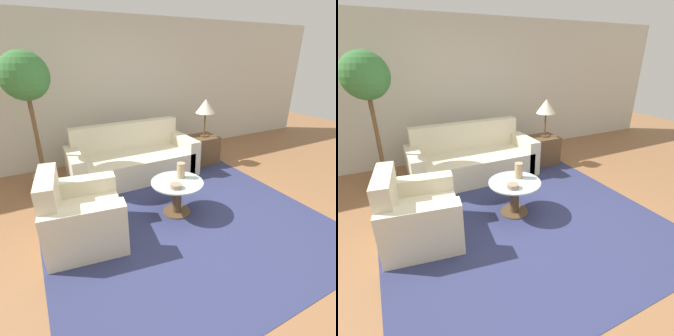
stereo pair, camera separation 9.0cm
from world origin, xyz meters
The scene contains 11 objects.
ground_plane centered at (0.00, 0.00, 0.00)m, with size 14.00×14.00×0.00m, color #8E603D.
wall_back centered at (0.00, 2.96, 1.30)m, with size 10.00×0.06×2.60m.
rug centered at (0.01, 0.58, 0.00)m, with size 3.36×3.56×0.01m.
sofa_main centered at (-0.09, 1.95, 0.28)m, with size 2.09×0.88×0.88m.
armchair centered at (-1.23, 0.61, 0.28)m, with size 0.93×1.01×0.85m.
coffee_table centered at (0.01, 0.58, 0.29)m, with size 0.67×0.67×0.46m.
side_table centered at (1.35, 1.90, 0.26)m, with size 0.47×0.47×0.53m.
table_lamp centered at (1.35, 1.90, 1.07)m, with size 0.35×0.35×0.69m.
potted_plant centered at (-1.47, 2.04, 1.50)m, with size 0.64×0.64×2.01m.
vase centered at (0.11, 0.67, 0.56)m, with size 0.11×0.11×0.21m.
bowl centered at (-0.09, 0.44, 0.48)m, with size 0.14×0.14×0.06m.
Camera 2 is at (-1.42, -2.05, 1.96)m, focal length 28.00 mm.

